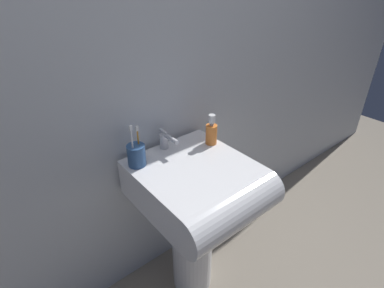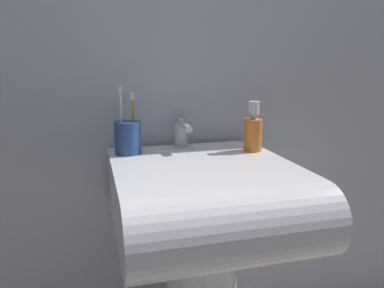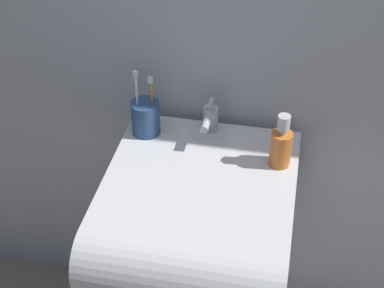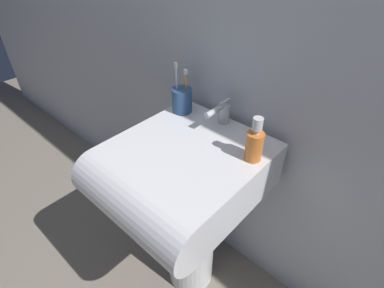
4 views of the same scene
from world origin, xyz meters
name	(u,v)px [view 1 (image 1 of 4)]	position (x,y,z in m)	size (l,w,h in m)	color
ground_plane	(192,279)	(0.00, 0.00, 0.00)	(6.00, 6.00, 0.00)	gray
wall_back	(151,59)	(0.00, 0.28, 1.20)	(5.00, 0.05, 2.40)	silver
sink_pedestal	(192,242)	(0.00, 0.00, 0.31)	(0.21, 0.21, 0.62)	white
sink_basin	(202,188)	(0.00, -0.06, 0.71)	(0.48, 0.56, 0.18)	white
faucet	(166,140)	(-0.01, 0.19, 0.84)	(0.04, 0.13, 0.09)	silver
toothbrush_cup	(136,155)	(-0.18, 0.16, 0.84)	(0.08, 0.08, 0.20)	#2D5184
soap_bottle	(211,133)	(0.19, 0.09, 0.85)	(0.06, 0.06, 0.15)	orange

